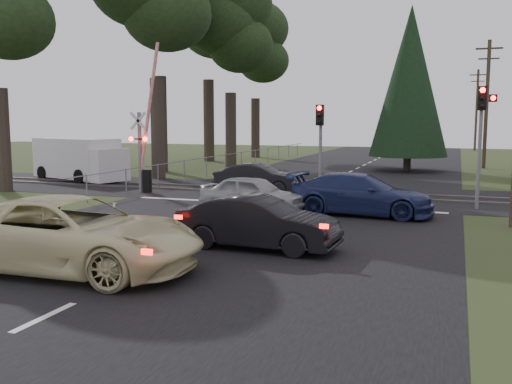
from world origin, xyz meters
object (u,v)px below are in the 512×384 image
at_px(crossing_signal, 144,149).
at_px(utility_pole_mid, 487,102).
at_px(cream_coupe, 71,234).
at_px(dark_car_far, 258,178).
at_px(traffic_signal_right, 482,123).
at_px(traffic_signal_center, 320,135).
at_px(blue_sedan, 361,194).
at_px(silver_car, 253,194).
at_px(utility_pole_far, 477,108).
at_px(white_van, 81,159).
at_px(dark_hatchback, 259,223).

xyz_separation_m(crossing_signal, utility_pole_mid, (15.77, 20.21, 2.67)).
distance_m(cream_coupe, dark_car_far, 14.80).
height_order(traffic_signal_right, utility_pole_mid, utility_pole_mid).
bearing_deg(traffic_signal_center, blue_sedan, -57.65).
bearing_deg(silver_car, blue_sedan, -73.63).
bearing_deg(traffic_signal_right, dark_car_far, 167.84).
bearing_deg(cream_coupe, traffic_signal_center, -12.57).
relative_size(traffic_signal_right, utility_pole_far, 0.52).
relative_size(cream_coupe, white_van, 0.94).
distance_m(cream_coupe, dark_hatchback, 4.85).
distance_m(utility_pole_far, white_van, 47.22).
xyz_separation_m(crossing_signal, white_van, (-6.20, 3.56, -0.84)).
bearing_deg(crossing_signal, dark_hatchback, -46.27).
distance_m(dark_car_far, white_van, 11.46).
bearing_deg(traffic_signal_center, dark_car_far, 164.31).
height_order(utility_pole_far, dark_hatchback, utility_pole_far).
xyz_separation_m(utility_pole_far, blue_sedan, (-5.05, -48.20, -3.97)).
distance_m(traffic_signal_center, utility_pole_far, 44.99).
distance_m(crossing_signal, white_van, 7.20).
xyz_separation_m(crossing_signal, silver_car, (6.86, -3.80, -1.37)).
height_order(traffic_signal_center, utility_pole_mid, utility_pole_mid).
bearing_deg(traffic_signal_center, traffic_signal_right, -10.41).
xyz_separation_m(utility_pole_far, dark_hatchback, (-6.73, -54.67, -4.02)).
height_order(traffic_signal_right, dark_car_far, traffic_signal_right).
height_order(crossing_signal, utility_pole_far, utility_pole_far).
bearing_deg(cream_coupe, crossing_signal, 21.58).
bearing_deg(cream_coupe, utility_pole_far, -12.03).
bearing_deg(utility_pole_mid, traffic_signal_center, -111.21).
xyz_separation_m(traffic_signal_right, silver_car, (-7.96, -3.48, -2.63)).
relative_size(utility_pole_mid, white_van, 1.38).
relative_size(traffic_signal_right, cream_coupe, 0.77).
bearing_deg(crossing_signal, utility_pole_mid, 52.03).
relative_size(utility_pole_mid, blue_sedan, 1.73).
distance_m(silver_car, blue_sedan, 3.95).
bearing_deg(silver_car, traffic_signal_right, -61.85).
distance_m(utility_pole_mid, utility_pole_far, 25.00).
bearing_deg(cream_coupe, dark_car_far, 0.22).
bearing_deg(dark_car_far, silver_car, -164.56).
distance_m(traffic_signal_right, blue_sedan, 5.52).
height_order(traffic_signal_center, dark_car_far, traffic_signal_center).
bearing_deg(traffic_signal_right, dark_hatchback, -122.27).
xyz_separation_m(utility_pole_far, dark_car_far, (-10.67, -43.43, -4.04)).
height_order(traffic_signal_center, utility_pole_far, utility_pole_far).
xyz_separation_m(utility_pole_mid, blue_sedan, (-5.05, -23.20, -3.97)).
distance_m(utility_pole_far, dark_car_far, 44.91).
bearing_deg(cream_coupe, dark_hatchback, -45.17).
distance_m(crossing_signal, traffic_signal_right, 14.88).
bearing_deg(utility_pole_far, crossing_signal, -109.23).
height_order(crossing_signal, traffic_signal_right, crossing_signal).
relative_size(traffic_signal_center, silver_car, 1.02).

